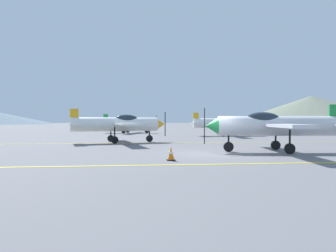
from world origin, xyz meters
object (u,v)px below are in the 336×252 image
object	(u,v)px
traffic_cone_side	(171,154)
airplane_mid	(119,124)
airplane_far	(225,123)
airplane_near	(273,125)
car_sedan	(230,126)
airplane_back	(129,122)

from	to	relation	value
traffic_cone_side	airplane_mid	bearing A→B (deg)	104.64
airplane_far	traffic_cone_side	xyz separation A→B (m)	(-8.49, -20.77, -1.19)
airplane_near	car_sedan	xyz separation A→B (m)	(6.78, 29.91, -0.64)
airplane_far	traffic_cone_side	world-z (taller)	airplane_far
airplane_back	car_sedan	xyz separation A→B (m)	(15.45, 3.59, -0.64)
airplane_far	airplane_near	bearing A→B (deg)	-97.84
airplane_near	airplane_back	size ratio (longest dim) A/B	1.01
airplane_far	airplane_mid	bearing A→B (deg)	-139.92
airplane_mid	traffic_cone_side	world-z (taller)	airplane_mid
airplane_back	traffic_cone_side	xyz separation A→B (m)	(2.61, -29.41, -1.19)
airplane_near	traffic_cone_side	xyz separation A→B (m)	(-6.06, -3.09, -1.19)
airplane_far	airplane_back	xyz separation A→B (m)	(-11.10, 8.64, 0.00)
airplane_back	car_sedan	size ratio (longest dim) A/B	1.91
airplane_mid	traffic_cone_side	size ratio (longest dim) A/B	14.84
airplane_near	traffic_cone_side	distance (m)	6.90
traffic_cone_side	airplane_far	bearing A→B (deg)	67.76
airplane_near	car_sedan	world-z (taller)	airplane_near
car_sedan	traffic_cone_side	bearing A→B (deg)	-111.26
car_sedan	airplane_back	bearing A→B (deg)	-166.93
airplane_far	car_sedan	xyz separation A→B (m)	(4.35, 12.22, -0.64)
airplane_mid	airplane_far	world-z (taller)	same
airplane_far	traffic_cone_side	size ratio (longest dim) A/B	14.88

